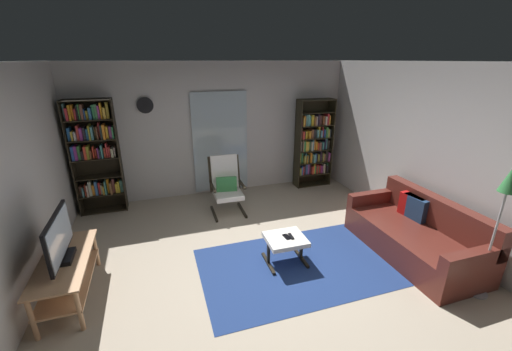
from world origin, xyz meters
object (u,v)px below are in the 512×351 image
object	(u,v)px
bookshelf_near_tv	(95,152)
floor_lamp_by_sofa	(506,194)
wall_clock	(145,105)
lounge_armchair	(226,183)
tv_remote	(291,236)
ottoman	(285,242)
cell_phone	(287,237)
television	(59,239)
bookshelf_near_sofa	(313,144)
tv_stand	(67,272)
leather_sofa	(416,234)

from	to	relation	value
bookshelf_near_tv	floor_lamp_by_sofa	size ratio (longest dim) A/B	1.25
wall_clock	lounge_armchair	bearing A→B (deg)	-36.51
lounge_armchair	tv_remote	world-z (taller)	lounge_armchair
ottoman	tv_remote	distance (m)	0.11
cell_phone	floor_lamp_by_sofa	distance (m)	2.48
ottoman	wall_clock	world-z (taller)	wall_clock
television	wall_clock	bearing A→B (deg)	68.51
bookshelf_near_tv	wall_clock	world-z (taller)	bookshelf_near_tv
floor_lamp_by_sofa	wall_clock	xyz separation A→B (m)	(-3.56, 3.99, 0.56)
tv_remote	bookshelf_near_tv	bearing A→B (deg)	138.86
bookshelf_near_sofa	cell_phone	xyz separation A→B (m)	(-1.66, -2.49, -0.53)
television	wall_clock	size ratio (longest dim) A/B	3.03
tv_stand	cell_phone	world-z (taller)	tv_stand
ottoman	floor_lamp_by_sofa	xyz separation A→B (m)	(1.93, -1.29, 0.97)
tv_stand	ottoman	xyz separation A→B (m)	(2.64, -0.15, -0.02)
tv_remote	floor_lamp_by_sofa	xyz separation A→B (m)	(1.86, -1.28, 0.89)
ottoman	wall_clock	bearing A→B (deg)	121.11
lounge_armchair	cell_phone	bearing A→B (deg)	-77.07
tv_remote	tv_stand	bearing A→B (deg)	179.34
ottoman	tv_remote	size ratio (longest dim) A/B	3.67
lounge_armchair	ottoman	world-z (taller)	lounge_armchair
bookshelf_near_sofa	lounge_armchair	distance (m)	2.22
leather_sofa	tv_remote	xyz separation A→B (m)	(-1.78, 0.34, 0.10)
bookshelf_near_tv	ottoman	distance (m)	3.66
bookshelf_near_sofa	tv_stand	bearing A→B (deg)	-151.59
cell_phone	floor_lamp_by_sofa	xyz separation A→B (m)	(1.92, -1.29, 0.90)
tv_stand	wall_clock	size ratio (longest dim) A/B	4.32
tv_stand	bookshelf_near_sofa	xyz separation A→B (m)	(4.32, 2.33, 0.58)
ottoman	cell_phone	xyz separation A→B (m)	(0.01, -0.00, 0.07)
television	floor_lamp_by_sofa	world-z (taller)	floor_lamp_by_sofa
bookshelf_near_sofa	cell_phone	distance (m)	3.04
tv_stand	leather_sofa	bearing A→B (deg)	-6.46
tv_remote	leather_sofa	bearing A→B (deg)	-8.17
tv_remote	wall_clock	world-z (taller)	wall_clock
bookshelf_near_sofa	wall_clock	world-z (taller)	wall_clock
tv_remote	cell_phone	xyz separation A→B (m)	(-0.06, 0.01, -0.00)
television	bookshelf_near_tv	world-z (taller)	bookshelf_near_tv
tv_stand	tv_remote	bearing A→B (deg)	-3.46
leather_sofa	cell_phone	world-z (taller)	leather_sofa
tv_stand	leather_sofa	size ratio (longest dim) A/B	0.65
floor_lamp_by_sofa	bookshelf_near_sofa	bearing A→B (deg)	93.90
bookshelf_near_tv	television	bearing A→B (deg)	-92.30
television	cell_phone	xyz separation A→B (m)	(2.65, -0.15, -0.38)
bookshelf_near_tv	ottoman	size ratio (longest dim) A/B	3.81
tv_remote	wall_clock	xyz separation A→B (m)	(-1.70, 2.71, 1.45)
tv_stand	lounge_armchair	bearing A→B (deg)	36.15
television	tv_remote	world-z (taller)	television
wall_clock	leather_sofa	bearing A→B (deg)	-41.32
bookshelf_near_sofa	floor_lamp_by_sofa	bearing A→B (deg)	-86.10
cell_phone	bookshelf_near_tv	bearing A→B (deg)	129.64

